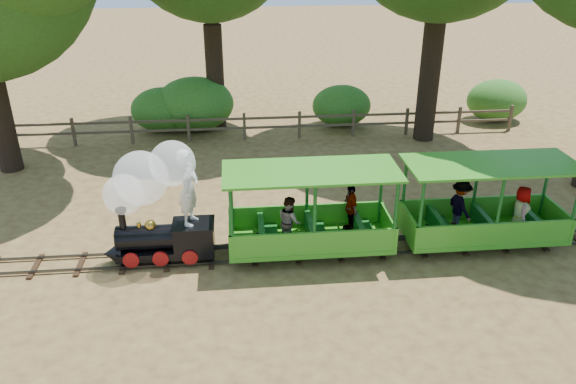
{
  "coord_description": "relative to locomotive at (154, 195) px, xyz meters",
  "views": [
    {
      "loc": [
        -1.31,
        -11.33,
        7.08
      ],
      "look_at": [
        -0.15,
        0.5,
        1.4
      ],
      "focal_mm": 35.0,
      "sensor_mm": 36.0,
      "label": 1
    }
  ],
  "objects": [
    {
      "name": "ground",
      "position": [
        3.18,
        -0.07,
        -1.67
      ],
      "size": [
        90.0,
        90.0,
        0.0
      ],
      "primitive_type": "plane",
      "color": "#A48447",
      "rests_on": "ground"
    },
    {
      "name": "track",
      "position": [
        3.18,
        -0.07,
        -1.6
      ],
      "size": [
        22.0,
        1.0,
        0.1
      ],
      "color": "#3F3D3A",
      "rests_on": "ground"
    },
    {
      "name": "locomotive",
      "position": [
        0.0,
        0.0,
        0.0
      ],
      "size": [
        2.56,
        1.21,
        2.94
      ],
      "color": "black",
      "rests_on": "ground"
    },
    {
      "name": "carriage_front",
      "position": [
        3.53,
        -0.07,
        -0.84
      ],
      "size": [
        3.96,
        1.62,
        2.06
      ],
      "color": "green",
      "rests_on": "track"
    },
    {
      "name": "carriage_rear",
      "position": [
        7.66,
        -0.09,
        -0.81
      ],
      "size": [
        3.96,
        1.62,
        2.06
      ],
      "color": "green",
      "rests_on": "track"
    },
    {
      "name": "fence",
      "position": [
        3.18,
        7.93,
        -1.09
      ],
      "size": [
        18.1,
        0.1,
        1.0
      ],
      "color": "brown",
      "rests_on": "ground"
    },
    {
      "name": "shrub_west",
      "position": [
        -0.82,
        9.23,
        -0.84
      ],
      "size": [
        2.39,
        1.84,
        1.66
      ],
      "primitive_type": "ellipsoid",
      "color": "#2D6B1E",
      "rests_on": "ground"
    },
    {
      "name": "shrub_mid_w",
      "position": [
        0.37,
        9.23,
        -0.66
      ],
      "size": [
        2.92,
        2.25,
        2.02
      ],
      "primitive_type": "ellipsoid",
      "color": "#2D6B1E",
      "rests_on": "ground"
    },
    {
      "name": "shrub_mid_e",
      "position": [
        5.96,
        9.23,
        -0.88
      ],
      "size": [
        2.27,
        1.75,
        1.57
      ],
      "primitive_type": "ellipsoid",
      "color": "#2D6B1E",
      "rests_on": "ground"
    },
    {
      "name": "shrub_east",
      "position": [
        12.18,
        9.23,
        -0.85
      ],
      "size": [
        2.37,
        1.82,
        1.64
      ],
      "primitive_type": "ellipsoid",
      "color": "#2D6B1E",
      "rests_on": "ground"
    }
  ]
}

